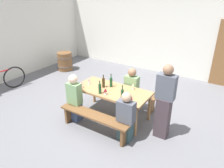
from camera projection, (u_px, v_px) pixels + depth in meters
ground_plane at (112, 116)px, 5.28m from camera, size 24.00×24.00×0.00m
back_wall at (168, 30)px, 7.44m from camera, size 14.00×0.20×3.20m
tasting_table at (112, 93)px, 5.00m from camera, size 1.81×0.85×0.75m
bench_near at (94, 119)px, 4.58m from camera, size 1.71×0.30×0.45m
bench_far at (126, 93)px, 5.69m from camera, size 1.71×0.30×0.45m
wine_bottle_0 at (122, 94)px, 4.54m from camera, size 0.07×0.07×0.31m
wine_bottle_1 at (100, 89)px, 4.75m from camera, size 0.07×0.07×0.32m
wine_bottle_2 at (111, 82)px, 5.08m from camera, size 0.07×0.07×0.34m
wine_bottle_3 at (103, 82)px, 5.05m from camera, size 0.07×0.07×0.32m
wine_glass_0 at (81, 83)px, 5.04m from camera, size 0.07×0.07×0.16m
wine_glass_1 at (89, 80)px, 5.23m from camera, size 0.06×0.06×0.15m
wine_glass_2 at (133, 85)px, 4.96m from camera, size 0.07×0.07×0.16m
wine_glass_3 at (131, 98)px, 4.38m from camera, size 0.07×0.07×0.17m
wine_glass_4 at (105, 90)px, 4.71m from camera, size 0.08×0.08×0.15m
seated_guest_near_0 at (75, 99)px, 4.94m from camera, size 0.33×0.24×1.18m
seated_guest_near_1 at (126, 118)px, 4.28m from camera, size 0.37×0.24×1.12m
seated_guest_far_0 at (131, 90)px, 5.38m from camera, size 0.35×0.24×1.16m
standing_host at (164, 103)px, 4.29m from camera, size 0.38×0.24×1.64m
wine_barrel at (65, 61)px, 8.17m from camera, size 0.59×0.59×0.70m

